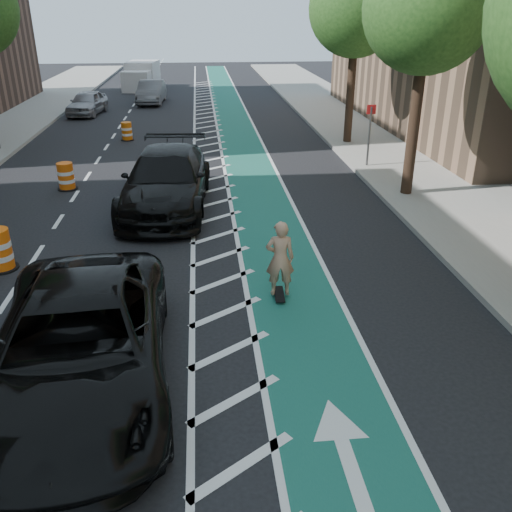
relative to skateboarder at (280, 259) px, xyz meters
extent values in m
plane|color=black|center=(-2.69, -1.93, -0.94)|extent=(120.00, 120.00, 0.00)
cube|color=#175046|center=(0.31, 8.07, -0.93)|extent=(2.00, 90.00, 0.01)
cube|color=silver|center=(-1.19, 8.07, -0.94)|extent=(1.40, 90.00, 0.01)
cube|color=gray|center=(6.81, 8.07, -0.87)|extent=(5.00, 90.00, 0.15)
cube|color=gray|center=(4.36, 8.07, -0.86)|extent=(0.12, 90.00, 0.16)
cylinder|color=#382619|center=(5.21, 6.07, 1.26)|extent=(0.36, 0.36, 4.40)
sphere|color=#1D4517|center=(5.21, 6.07, 4.86)|extent=(4.20, 4.20, 4.20)
cylinder|color=#382619|center=(5.21, 14.07, 1.26)|extent=(0.36, 0.36, 4.40)
sphere|color=#1D4517|center=(5.21, 14.07, 4.86)|extent=(4.20, 4.20, 4.20)
cylinder|color=#4C4C4C|center=(4.91, 10.07, 0.26)|extent=(0.08, 0.08, 2.40)
cube|color=red|center=(4.91, 10.07, 1.36)|extent=(0.35, 0.02, 0.35)
cube|color=black|center=(0.00, 0.00, -0.86)|extent=(0.25, 0.73, 0.03)
cylinder|color=black|center=(-0.06, 0.24, -0.91)|extent=(0.03, 0.06, 0.06)
cylinder|color=black|center=(0.09, 0.24, -0.91)|extent=(0.03, 0.06, 0.06)
cylinder|color=black|center=(-0.09, -0.24, -0.91)|extent=(0.03, 0.06, 0.06)
cylinder|color=black|center=(0.06, -0.24, -0.91)|extent=(0.03, 0.06, 0.06)
imported|color=tan|center=(0.00, 0.00, 0.00)|extent=(0.64, 0.44, 1.69)
imported|color=black|center=(-3.64, -2.74, -0.10)|extent=(3.22, 6.24, 1.68)
imported|color=black|center=(-2.69, 6.25, -0.04)|extent=(2.97, 6.34, 1.79)
imported|color=#98979C|center=(-8.22, 23.56, -0.25)|extent=(2.15, 4.22, 1.38)
imported|color=#5D5E63|center=(-4.74, 27.55, -0.21)|extent=(1.79, 4.49, 1.45)
cube|color=silver|center=(-5.96, 35.54, 0.07)|extent=(2.59, 3.47, 2.02)
cube|color=silver|center=(-6.25, 33.14, -0.18)|extent=(2.20, 1.85, 1.51)
cylinder|color=black|center=(-7.20, 32.85, -0.59)|extent=(0.34, 0.73, 0.71)
cylinder|color=black|center=(-5.40, 32.63, -0.59)|extent=(0.34, 0.73, 0.71)
cylinder|color=black|center=(-6.76, 36.45, -0.59)|extent=(0.34, 0.73, 0.71)
cylinder|color=black|center=(-4.96, 36.23, -0.59)|extent=(0.34, 0.73, 0.71)
cylinder|color=silver|center=(-6.49, 2.09, -0.60)|extent=(0.60, 0.60, 0.14)
cylinder|color=black|center=(-6.49, 2.09, -0.92)|extent=(0.75, 0.75, 0.05)
cylinder|color=#ED5C0C|center=(-6.29, 8.52, -0.47)|extent=(0.54, 0.54, 0.94)
cylinder|color=silver|center=(-6.29, 8.52, -0.63)|extent=(0.55, 0.55, 0.12)
cylinder|color=silver|center=(-6.29, 8.52, -0.34)|extent=(0.55, 0.55, 0.12)
cylinder|color=black|center=(-6.29, 8.52, -0.92)|extent=(0.69, 0.69, 0.04)
cylinder|color=#D55F0B|center=(-5.09, 16.26, -0.51)|extent=(0.49, 0.49, 0.85)
cylinder|color=silver|center=(-5.09, 16.26, -0.66)|extent=(0.50, 0.50, 0.11)
cylinder|color=silver|center=(-5.09, 16.26, -0.39)|extent=(0.50, 0.50, 0.11)
cylinder|color=black|center=(-5.09, 16.26, -0.92)|extent=(0.63, 0.63, 0.04)
camera|label=1|loc=(-1.56, -10.31, 4.82)|focal=38.00mm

